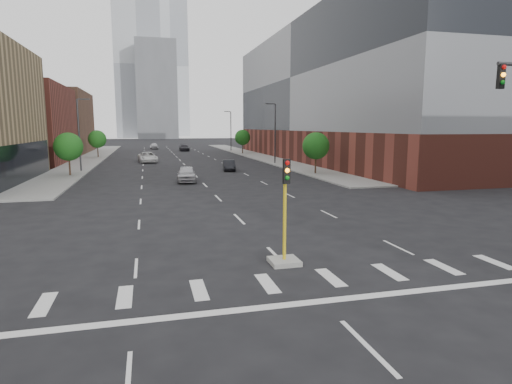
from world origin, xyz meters
name	(u,v)px	position (x,y,z in m)	size (l,w,h in m)	color
sidewalk_left_far	(92,158)	(-15.00, 74.00, 0.07)	(5.00, 92.00, 0.15)	gray
sidewalk_right_far	(254,155)	(15.00, 74.00, 0.07)	(5.00, 92.00, 0.15)	gray
building_left_far_b	(37,122)	(-27.50, 92.00, 6.50)	(20.00, 24.00, 13.00)	brown
building_right_main	(357,95)	(29.50, 60.00, 11.00)	(24.00, 70.00, 22.00)	brown
tower_left	(138,67)	(-8.00, 220.00, 35.00)	(22.00, 22.00, 70.00)	#B2B7BC
tower_right	(170,68)	(10.00, 260.00, 40.00)	(20.00, 20.00, 80.00)	#B2B7BC
tower_mid	(156,91)	(0.00, 200.00, 22.00)	(18.00, 18.00, 44.00)	slate
median_traffic_signal	(285,241)	(0.00, 8.97, 0.97)	(1.20, 1.20, 4.40)	#999993
streetlight_right_a	(275,131)	(13.41, 55.00, 5.01)	(1.60, 0.22, 9.07)	#2D2D30
streetlight_right_b	(230,129)	(13.41, 90.00, 5.01)	(1.60, 0.22, 9.07)	#2D2D30
streetlight_left	(80,132)	(-13.41, 50.00, 5.01)	(1.60, 0.22, 9.07)	#2D2D30
tree_left_near	(68,147)	(-14.00, 45.00, 3.39)	(3.20, 3.20, 4.85)	#382619
tree_left_far	(97,139)	(-14.00, 75.00, 3.39)	(3.20, 3.20, 4.85)	#382619
tree_right_near	(316,146)	(14.00, 40.00, 3.39)	(3.20, 3.20, 4.85)	#382619
tree_right_far	(242,137)	(14.00, 80.00, 3.39)	(3.20, 3.20, 4.85)	#382619
car_near_left	(187,174)	(-1.50, 36.98, 0.82)	(1.93, 4.80, 1.64)	#B3B3B8
car_mid_right	(229,165)	(4.87, 47.06, 0.69)	(1.45, 4.16, 1.37)	black
car_far_left	(148,157)	(-5.31, 62.65, 0.82)	(2.73, 5.91, 1.64)	silver
car_deep_right	(184,148)	(3.09, 93.34, 0.74)	(2.09, 5.13, 1.49)	black
car_distant	(154,146)	(-3.62, 103.59, 0.79)	(1.87, 4.66, 1.59)	silver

